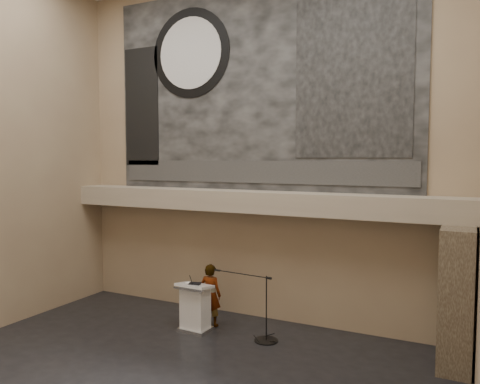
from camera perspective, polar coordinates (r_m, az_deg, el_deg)
The scene contains 17 objects.
floor at distance 9.06m, azimuth -9.78°, elevation -22.04°, with size 10.00×10.00×0.00m, color black.
wall_back at distance 11.59m, azimuth 1.77°, elevation 5.44°, with size 10.00×0.02×8.50m, color #8D7459.
soffit at distance 11.28m, azimuth 0.91°, elevation -1.13°, with size 10.00×0.80×0.50m, color gray.
sprinkler_left at distance 12.04m, azimuth -6.09°, elevation -2.16°, with size 0.04×0.04×0.06m, color #B2893D.
sprinkler_right at distance 10.58m, azimuth 10.12°, elevation -3.07°, with size 0.04×0.04×0.06m, color #B2893D.
banner at distance 11.69m, azimuth 1.72°, elevation 12.57°, with size 8.00×0.05×5.00m, color black.
banner_text_strip at distance 11.53m, azimuth 1.62°, elevation 2.47°, with size 7.76×0.02×0.55m, color #2C2C2C.
banner_clock_rim at distance 12.68m, azimuth -6.07°, elevation 16.47°, with size 2.30×2.30×0.02m, color black.
banner_clock_face at distance 12.67m, azimuth -6.12°, elevation 16.49°, with size 1.84×1.84×0.02m, color silver.
banner_building_print at distance 10.89m, azimuth 13.51°, elevation 13.61°, with size 2.60×0.02×3.60m, color black.
banner_brick_print at distance 13.39m, azimuth -11.90°, elevation 10.11°, with size 1.10×0.02×3.20m, color black.
stone_pier at distance 10.04m, azimuth 24.89°, elevation -11.49°, with size 0.60×1.40×2.70m, color #443729.
lectern at distance 11.14m, azimuth -5.48°, elevation -13.83°, with size 0.79×0.59×1.14m.
binder at distance 10.95m, azimuth -5.54°, elevation -11.08°, with size 0.26×0.21×0.04m, color black.
papers at distance 11.07m, azimuth -6.16°, elevation -10.99°, with size 0.19×0.26×0.01m, color white.
speaker_person at distance 11.39m, azimuth -3.61°, elevation -12.41°, with size 0.54×0.36×1.49m, color white.
mic_stand at distance 10.67m, azimuth 2.95°, elevation -16.51°, with size 1.61×0.52×1.45m.
Camera 1 is at (4.84, -6.53, 3.99)m, focal length 35.00 mm.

